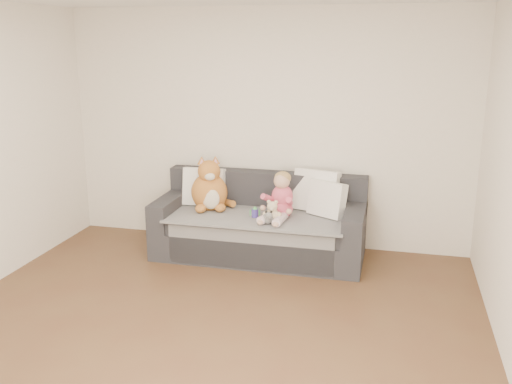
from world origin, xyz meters
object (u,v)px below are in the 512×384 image
(toddler, at_px, (281,199))
(sippy_cup, at_px, (255,212))
(plush_cat, at_px, (210,189))
(sofa, at_px, (260,227))
(teddy_bear, at_px, (272,214))

(toddler, height_order, sippy_cup, toddler)
(plush_cat, distance_m, sippy_cup, 0.60)
(sofa, bearing_deg, sippy_cup, -94.60)
(plush_cat, height_order, teddy_bear, plush_cat)
(sofa, distance_m, toddler, 0.46)
(sofa, relative_size, teddy_bear, 9.14)
(plush_cat, xyz_separation_m, teddy_bear, (0.76, -0.31, -0.12))
(sofa, distance_m, sippy_cup, 0.29)
(toddler, bearing_deg, sofa, 164.03)
(teddy_bear, height_order, sippy_cup, teddy_bear)
(teddy_bear, distance_m, sippy_cup, 0.25)
(sofa, bearing_deg, teddy_bear, -57.27)
(sofa, relative_size, plush_cat, 3.63)
(toddler, bearing_deg, sippy_cup, -157.20)
(sofa, distance_m, plush_cat, 0.68)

